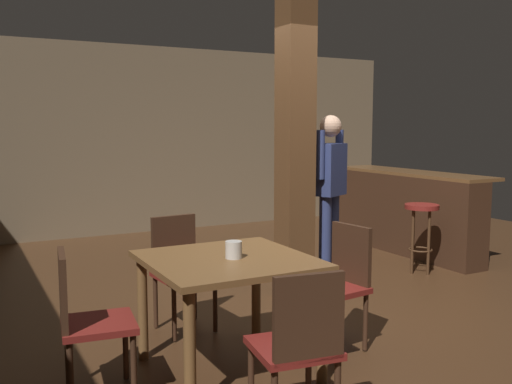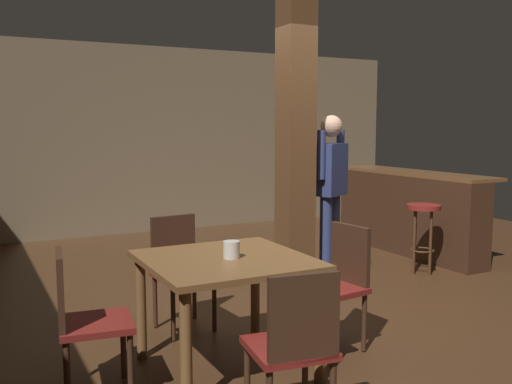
% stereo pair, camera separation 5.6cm
% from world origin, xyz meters
% --- Properties ---
extents(ground_plane, '(10.80, 10.80, 0.00)m').
position_xyz_m(ground_plane, '(0.00, 0.00, 0.00)').
color(ground_plane, '#422816').
extents(wall_back, '(8.00, 0.10, 2.80)m').
position_xyz_m(wall_back, '(0.00, 4.50, 1.40)').
color(wall_back, '#756047').
rests_on(wall_back, ground_plane).
extents(pillar, '(0.28, 0.28, 2.80)m').
position_xyz_m(pillar, '(-0.13, 0.52, 1.40)').
color(pillar, brown).
rests_on(pillar, ground_plane).
extents(dining_table, '(1.03, 1.03, 0.76)m').
position_xyz_m(dining_table, '(-1.35, -0.63, 0.65)').
color(dining_table, brown).
rests_on(dining_table, ground_plane).
extents(chair_south, '(0.47, 0.47, 0.89)m').
position_xyz_m(chair_south, '(-1.37, -1.54, 0.51)').
color(chair_south, maroon).
rests_on(chair_south, ground_plane).
extents(chair_west, '(0.47, 0.47, 0.89)m').
position_xyz_m(chair_west, '(-2.27, -0.61, 0.51)').
color(chair_west, maroon).
rests_on(chair_west, ground_plane).
extents(chair_east, '(0.47, 0.47, 0.89)m').
position_xyz_m(chair_east, '(-0.47, -0.65, 0.51)').
color(chair_east, maroon).
rests_on(chair_east, ground_plane).
extents(chair_north, '(0.46, 0.46, 0.89)m').
position_xyz_m(chair_north, '(-1.35, 0.26, 0.51)').
color(chair_north, maroon).
rests_on(chair_north, ground_plane).
extents(napkin_cup, '(0.11, 0.11, 0.11)m').
position_xyz_m(napkin_cup, '(-1.33, -0.67, 0.82)').
color(napkin_cup, beige).
rests_on(napkin_cup, dining_table).
extents(standing_person, '(0.45, 0.33, 1.72)m').
position_xyz_m(standing_person, '(0.31, 0.57, 1.00)').
color(standing_person, navy).
rests_on(standing_person, ground_plane).
extents(bar_counter, '(0.56, 2.34, 1.04)m').
position_xyz_m(bar_counter, '(2.16, 1.52, 0.53)').
color(bar_counter, brown).
rests_on(bar_counter, ground_plane).
extents(bar_stool_near, '(0.37, 0.37, 0.76)m').
position_xyz_m(bar_stool_near, '(1.60, 0.66, 0.58)').
color(bar_stool_near, maroon).
rests_on(bar_stool_near, ground_plane).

